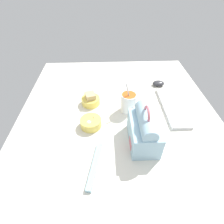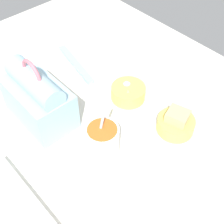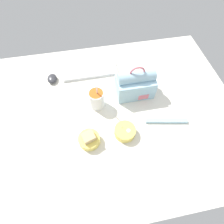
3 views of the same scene
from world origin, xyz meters
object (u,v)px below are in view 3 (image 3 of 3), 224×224
bento_bowl_snacks (125,131)px  chopstick_case (166,121)px  soup_cup (97,99)px  keyboard (90,71)px  computer_mouse (52,79)px  lunch_bag (135,84)px  bento_bowl_sandwich (89,139)px

bento_bowl_snacks → chopstick_case: bento_bowl_snacks is taller
soup_cup → bento_bowl_snacks: 23.39cm
keyboard → computer_mouse: bearing=-174.0°
soup_cup → keyboard: bearing=92.1°
soup_cup → computer_mouse: bearing=136.7°
lunch_bag → keyboard: bearing=137.5°
keyboard → soup_cup: bearing=-87.9°
bento_bowl_snacks → computer_mouse: (-36.10, 43.61, -0.78)cm
soup_cup → chopstick_case: (34.82, -17.61, -4.96)cm
keyboard → computer_mouse: 23.99cm
lunch_bag → soup_cup: (-22.53, -4.38, -2.12)cm
bento_bowl_sandwich → bento_bowl_snacks: bearing=3.3°
chopstick_case → bento_bowl_sandwich: bearing=-175.0°
keyboard → computer_mouse: size_ratio=4.42×
keyboard → bento_bowl_sandwich: 47.55cm
computer_mouse → bento_bowl_snacks: bearing=-50.4°
soup_cup → chopstick_case: bearing=-26.8°
bento_bowl_sandwich → chopstick_case: size_ratio=0.47×
bento_bowl_snacks → chopstick_case: size_ratio=0.48×
keyboard → bento_bowl_snacks: bearing=-75.1°
soup_cup → bento_bowl_sandwich: (-7.00, -21.24, -3.08)cm
bento_bowl_sandwich → chopstick_case: (41.81, 3.63, -1.88)cm
bento_bowl_sandwich → chopstick_case: bearing=5.0°
chopstick_case → soup_cup: bearing=153.2°
lunch_bag → bento_bowl_sandwich: (-29.53, -25.62, -5.20)cm
bento_bowl_snacks → computer_mouse: 56.62cm
bento_bowl_sandwich → chopstick_case: 42.01cm
keyboard → lunch_bag: (23.48, -21.52, 6.86)cm
soup_cup → bento_bowl_snacks: bearing=-60.8°
keyboard → lunch_bag: size_ratio=1.64×
lunch_bag → bento_bowl_snacks: size_ratio=1.96×
lunch_bag → soup_cup: size_ratio=1.14×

